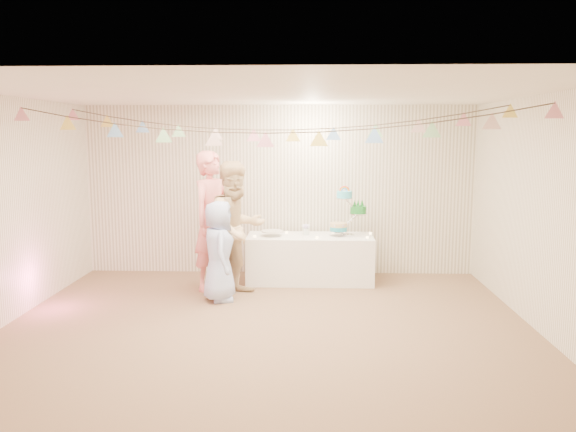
{
  "coord_description": "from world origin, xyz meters",
  "views": [
    {
      "loc": [
        0.46,
        -6.13,
        2.17
      ],
      "look_at": [
        0.2,
        0.8,
        1.15
      ],
      "focal_mm": 35.0,
      "sensor_mm": 36.0,
      "label": 1
    }
  ],
  "objects_px": {
    "cake_stand": "(348,208)",
    "person_adult_b": "(237,229)",
    "table": "(310,259)",
    "person_child": "(219,251)",
    "person_adult_a": "(213,221)"
  },
  "relations": [
    {
      "from": "table",
      "to": "cake_stand",
      "type": "xyz_separation_m",
      "value": [
        0.55,
        0.05,
        0.75
      ]
    },
    {
      "from": "person_adult_a",
      "to": "person_adult_b",
      "type": "relative_size",
      "value": 1.07
    },
    {
      "from": "person_adult_a",
      "to": "cake_stand",
      "type": "bearing_deg",
      "value": -46.0
    },
    {
      "from": "cake_stand",
      "to": "person_adult_a",
      "type": "height_order",
      "value": "person_adult_a"
    },
    {
      "from": "person_adult_b",
      "to": "person_child",
      "type": "bearing_deg",
      "value": -168.76
    },
    {
      "from": "table",
      "to": "cake_stand",
      "type": "height_order",
      "value": "cake_stand"
    },
    {
      "from": "person_adult_a",
      "to": "person_child",
      "type": "height_order",
      "value": "person_adult_a"
    },
    {
      "from": "cake_stand",
      "to": "person_adult_b",
      "type": "relative_size",
      "value": 0.37
    },
    {
      "from": "cake_stand",
      "to": "person_adult_a",
      "type": "distance_m",
      "value": 1.97
    },
    {
      "from": "cake_stand",
      "to": "person_adult_b",
      "type": "height_order",
      "value": "person_adult_b"
    },
    {
      "from": "table",
      "to": "cake_stand",
      "type": "bearing_deg",
      "value": 5.19
    },
    {
      "from": "person_adult_a",
      "to": "person_adult_b",
      "type": "height_order",
      "value": "person_adult_a"
    },
    {
      "from": "table",
      "to": "person_child",
      "type": "relative_size",
      "value": 1.39
    },
    {
      "from": "person_adult_b",
      "to": "person_child",
      "type": "relative_size",
      "value": 1.38
    },
    {
      "from": "person_adult_a",
      "to": "person_adult_b",
      "type": "bearing_deg",
      "value": -97.24
    }
  ]
}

